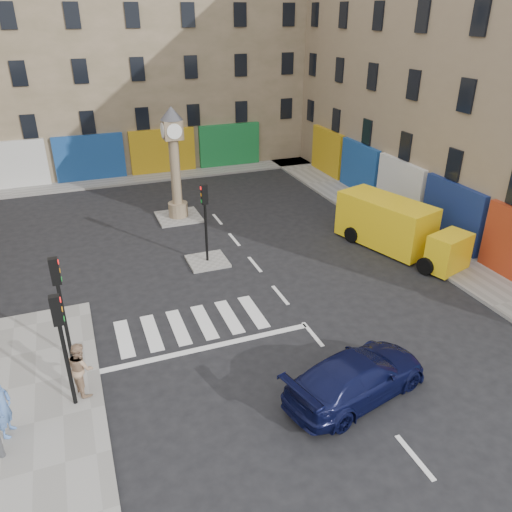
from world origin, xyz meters
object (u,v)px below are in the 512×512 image
traffic_light_left_far (59,293)px  pedestrian_blue (3,407)px  traffic_light_left_near (61,334)px  yellow_van (396,227)px  traffic_light_island (205,211)px  navy_sedan (357,376)px  clock_pillar (174,157)px  pedestrian_tan (81,368)px

traffic_light_left_far → pedestrian_blue: bearing=-120.5°
traffic_light_left_near → yellow_van: size_ratio=0.54×
traffic_light_left_near → traffic_light_island: size_ratio=1.00×
navy_sedan → traffic_light_island: bearing=-5.1°
clock_pillar → pedestrian_tan: clock_pillar is taller
clock_pillar → yellow_van: 12.21m
traffic_light_left_far → traffic_light_island: 8.30m
traffic_light_island → navy_sedan: (1.78, -10.33, -1.88)m
yellow_van → traffic_light_left_far: bearing=176.1°
traffic_light_island → yellow_van: bearing=-11.8°
traffic_light_island → navy_sedan: traffic_light_island is taller
yellow_van → clock_pillar: bearing=122.0°
pedestrian_tan → traffic_light_island: bearing=-57.5°
yellow_van → pedestrian_blue: bearing=-176.0°
traffic_light_left_far → pedestrian_tan: 2.54m
traffic_light_left_near → clock_pillar: 15.19m
traffic_light_island → pedestrian_tan: (-6.00, -7.35, -1.57)m
navy_sedan → yellow_van: yellow_van is taller
clock_pillar → traffic_light_left_far: bearing=-118.9°
pedestrian_tan → traffic_light_left_far: bearing=-9.5°
traffic_light_island → clock_pillar: 6.07m
pedestrian_blue → traffic_light_left_near: bearing=-53.3°
navy_sedan → traffic_light_left_near: bearing=57.8°
navy_sedan → pedestrian_blue: 10.04m
traffic_light_left_near → pedestrian_blue: traffic_light_left_near is taller
traffic_light_left_near → clock_pillar: clock_pillar is taller
traffic_light_left_far → yellow_van: traffic_light_left_far is taller
traffic_light_island → yellow_van: 9.32m
yellow_van → pedestrian_blue: yellow_van is taller
yellow_van → pedestrian_blue: size_ratio=3.72×
traffic_light_left_near → traffic_light_left_far: (0.00, 2.40, 0.00)m
traffic_light_left_near → yellow_van: (15.32, 5.91, -1.43)m
traffic_light_island → clock_pillar: bearing=90.0°
traffic_light_left_far → traffic_light_island: size_ratio=1.00×
clock_pillar → navy_sedan: size_ratio=1.24×
clock_pillar → traffic_light_island: bearing=-90.0°
clock_pillar → pedestrian_tan: 14.85m
navy_sedan → pedestrian_tan: bearing=54.2°
traffic_light_left_far → navy_sedan: traffic_light_left_far is taller
traffic_light_island → pedestrian_tan: traffic_light_island is taller
pedestrian_blue → navy_sedan: bearing=-82.9°
navy_sedan → traffic_light_left_far: bearing=43.8°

